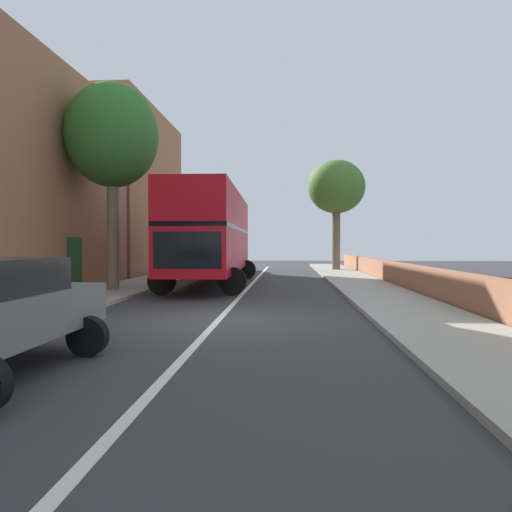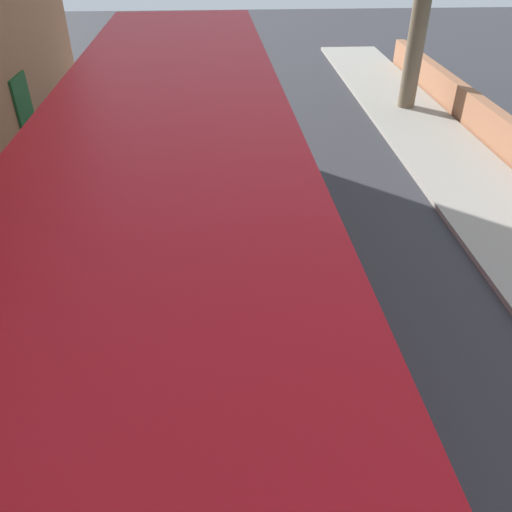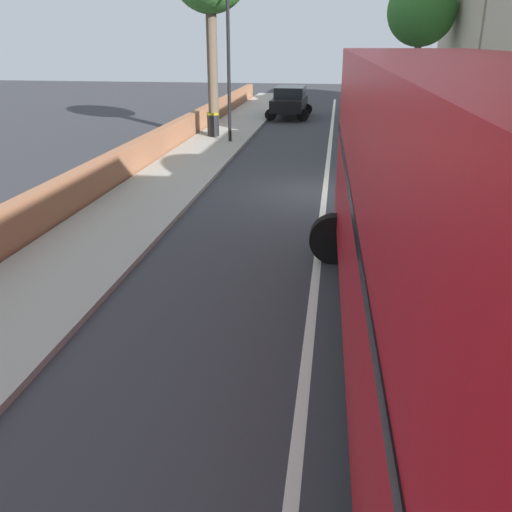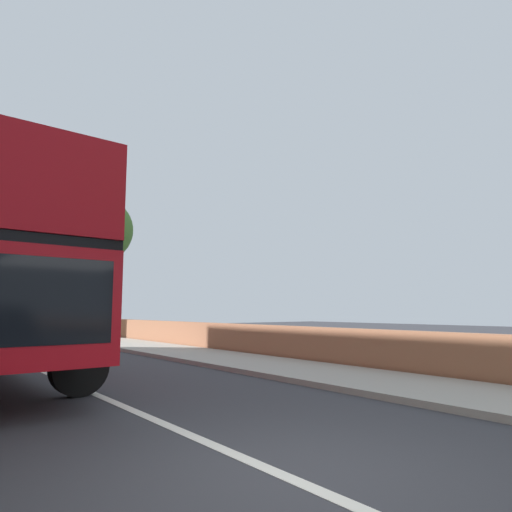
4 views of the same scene
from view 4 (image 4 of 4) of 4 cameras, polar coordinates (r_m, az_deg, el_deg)
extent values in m
plane|color=#333338|center=(4.48, 5.26, -26.49)|extent=(84.00, 84.00, 0.00)
cube|color=silver|center=(4.48, 5.26, -26.45)|extent=(0.16, 54.00, 0.01)
cube|color=black|center=(6.68, -26.55, -5.05)|extent=(2.20, 0.12, 1.19)
cylinder|color=black|center=(8.84, -21.41, -12.95)|extent=(1.01, 0.33, 1.00)
cylinder|color=brown|center=(25.37, -19.88, -4.26)|extent=(0.55, 0.55, 4.72)
ellipsoid|color=#47752D|center=(25.71, -19.58, 3.19)|extent=(3.92, 3.92, 3.66)
camera|label=1|loc=(9.07, 111.74, 4.41)|focal=32.13mm
camera|label=2|loc=(8.43, -22.51, 23.55)|focal=36.30mm
camera|label=3|loc=(19.13, -29.62, 2.25)|focal=37.98mm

